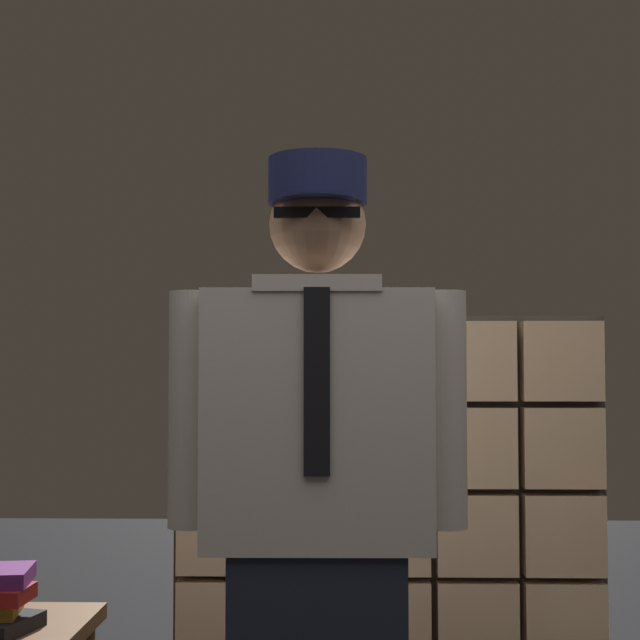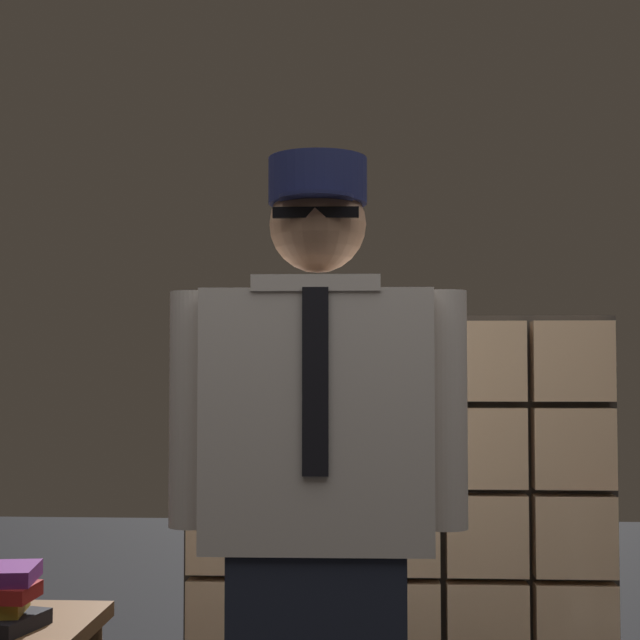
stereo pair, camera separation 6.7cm
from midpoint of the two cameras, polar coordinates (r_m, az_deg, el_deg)
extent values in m
cube|color=#E0B78C|center=(3.27, -4.88, -17.11)|extent=(0.26, 0.08, 0.26)
cube|color=#E0B78C|center=(3.25, 0.19, -17.23)|extent=(0.26, 0.08, 0.26)
cube|color=#E0B78C|center=(3.24, 5.30, -17.23)|extent=(0.26, 0.08, 0.26)
cube|color=#E0B78C|center=(3.27, 10.38, -17.10)|extent=(0.26, 0.08, 0.26)
cube|color=#E0B78C|center=(3.31, 15.35, -16.85)|extent=(0.26, 0.08, 0.26)
cube|color=#E0B78C|center=(3.21, -4.86, -12.32)|extent=(0.26, 0.08, 0.26)
cube|color=#E0B78C|center=(3.19, 0.19, -12.41)|extent=(0.26, 0.08, 0.26)
cube|color=#E0B78C|center=(3.19, 5.28, -12.41)|extent=(0.26, 0.08, 0.26)
cube|color=#E0B78C|center=(3.21, 10.33, -12.31)|extent=(0.26, 0.08, 0.26)
cube|color=#E0B78C|center=(3.25, 15.28, -12.12)|extent=(0.26, 0.08, 0.26)
cube|color=#E0B78C|center=(3.18, -4.84, -7.41)|extent=(0.26, 0.08, 0.26)
cube|color=#E0B78C|center=(3.15, 0.19, -7.45)|extent=(0.26, 0.08, 0.26)
cube|color=#E0B78C|center=(3.15, 5.25, -7.45)|extent=(0.26, 0.08, 0.26)
cube|color=#E0B78C|center=(3.17, 10.29, -7.38)|extent=(0.26, 0.08, 0.26)
cube|color=#E0B78C|center=(3.22, 15.21, -7.26)|extent=(0.26, 0.08, 0.26)
cube|color=#E0B78C|center=(3.17, -4.82, -2.42)|extent=(0.26, 0.08, 0.26)
cube|color=#E0B78C|center=(3.14, 0.18, -2.43)|extent=(0.26, 0.08, 0.26)
cube|color=#E0B78C|center=(3.14, 5.23, -2.41)|extent=(0.26, 0.08, 0.26)
cube|color=#E0B78C|center=(3.16, 10.24, -2.38)|extent=(0.26, 0.08, 0.26)
cube|color=#E0B78C|center=(3.21, 15.15, -2.34)|extent=(0.26, 0.08, 0.26)
cube|color=#38332D|center=(3.24, 5.24, -12.25)|extent=(1.40, 0.02, 1.40)
cube|color=silver|center=(2.19, 0.74, -5.82)|extent=(0.51, 0.23, 0.57)
cube|color=black|center=(2.07, 0.65, -3.61)|extent=(0.06, 0.01, 0.40)
cube|color=silver|center=(2.19, 0.73, 1.95)|extent=(0.28, 0.23, 0.04)
sphere|color=#A87A5B|center=(2.21, 0.73, 5.62)|extent=(0.22, 0.22, 0.22)
ellipsoid|color=black|center=(2.15, 0.69, 4.80)|extent=(0.14, 0.08, 0.10)
cube|color=black|center=(2.11, 0.65, 6.32)|extent=(0.19, 0.01, 0.02)
cylinder|color=#191E47|center=(2.13, 0.67, 7.17)|extent=(0.17, 0.17, 0.01)
cylinder|color=#191E47|center=(2.22, 0.73, 8.12)|extent=(0.22, 0.22, 0.10)
cylinder|color=silver|center=(2.20, 8.18, -5.18)|extent=(0.10, 0.10, 0.53)
cylinder|color=silver|center=(2.21, -6.65, -5.17)|extent=(0.10, 0.10, 0.53)
camera|label=1|loc=(0.03, -89.12, -0.04)|focal=54.64mm
camera|label=2|loc=(0.03, 90.88, 0.04)|focal=54.64mm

